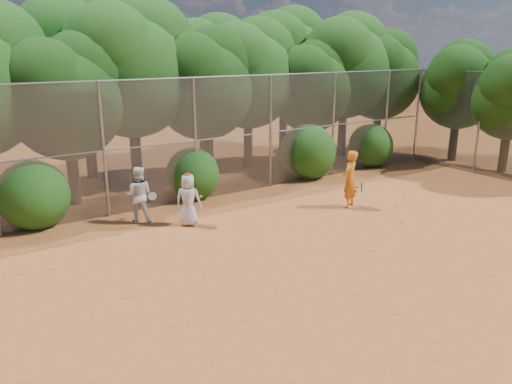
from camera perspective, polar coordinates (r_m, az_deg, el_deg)
ground at (r=12.77m, az=10.12°, el=-6.64°), size 80.00×80.00×0.00m
fence_back at (r=16.77m, az=-4.24°, el=6.36°), size 20.05×0.09×4.03m
fence_side at (r=21.75m, az=24.15°, el=7.25°), size 0.09×6.09×4.03m
tree_2 at (r=16.69m, az=-20.88°, el=10.62°), size 3.99×3.47×5.47m
tree_3 at (r=18.35m, az=-14.09°, el=14.14°), size 4.89×4.26×6.70m
tree_4 at (r=18.85m, az=-6.02°, el=12.62°), size 4.19×3.64×5.73m
tree_5 at (r=20.80m, az=-0.87°, el=13.82°), size 4.51×3.92×6.17m
tree_6 at (r=21.52m, az=6.34°, el=12.26°), size 3.86×3.36×5.29m
tree_7 at (r=23.62m, az=10.22°, el=14.42°), size 4.77×4.14×6.53m
tree_8 at (r=24.85m, az=14.07°, el=13.20°), size 4.25×3.70×5.82m
tree_10 at (r=20.13m, az=-19.15°, el=14.54°), size 5.15×4.48×7.06m
tree_11 at (r=21.66m, az=-5.55°, el=14.15°), size 4.64×4.03×6.35m
tree_12 at (r=24.61m, az=3.29°, el=15.24°), size 5.02×4.37×6.88m
tree_13 at (r=23.93m, az=22.28°, el=11.57°), size 3.86×3.36×5.29m
tree_14 at (r=22.46m, az=27.25°, el=10.18°), size 3.61×3.14×4.94m
bush_0 at (r=15.33m, az=-24.15°, el=-0.00°), size 2.00×2.00×2.00m
bush_1 at (r=16.86m, az=-7.27°, el=2.32°), size 1.80×1.80×1.80m
bush_2 at (r=19.52m, az=5.93°, el=4.86°), size 2.20×2.20×2.20m
bush_3 at (r=21.93m, az=12.99°, el=5.38°), size 1.90×1.90×1.90m
player_yellow at (r=15.96m, az=10.65°, el=1.44°), size 0.86×0.67×1.83m
player_teen at (r=14.25m, az=-7.73°, el=-0.85°), size 0.87×0.85×1.53m
player_white at (r=14.76m, az=-13.28°, el=-0.28°), size 1.01×0.96×1.65m
ball_0 at (r=16.50m, az=15.83°, el=-1.60°), size 0.07×0.07×0.07m
ball_1 at (r=17.19m, az=10.56°, el=-0.55°), size 0.07×0.07×0.07m
ball_2 at (r=15.11m, az=16.31°, el=-3.28°), size 0.07×0.07×0.07m
ball_3 at (r=16.21m, az=21.82°, el=-2.49°), size 0.07×0.07×0.07m
ball_4 at (r=12.86m, az=13.07°, el=-6.48°), size 0.07×0.07×0.07m
ball_5 at (r=16.75m, az=10.77°, el=-1.00°), size 0.07×0.07×0.07m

